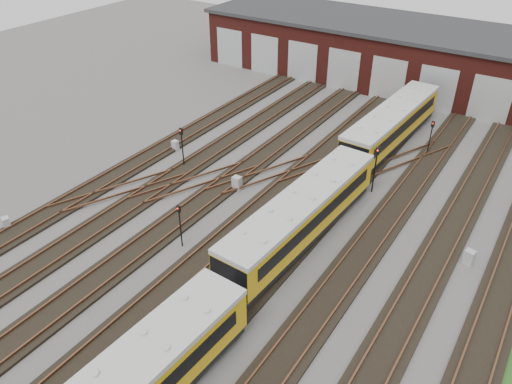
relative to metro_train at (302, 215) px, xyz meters
The scene contains 13 objects.
ground 8.86m from the metro_train, 103.36° to the right, with size 120.00×120.00×0.00m, color #464441.
track_network 8.32m from the metro_train, 105.47° to the right, with size 30.40×70.00×0.33m.
maintenance_shed 31.65m from the metro_train, 93.64° to the left, with size 51.00×12.50×6.35m.
metro_train is the anchor object (origin of this frame).
signal_mast_0 12.96m from the metro_train, 165.74° to the left, with size 0.29×0.27×3.41m.
signal_mast_1 7.66m from the metro_train, 141.55° to the right, with size 0.23×0.22×3.10m.
signal_mast_2 16.53m from the metro_train, 78.35° to the left, with size 0.25×0.23×2.98m.
signal_mast_3 8.13m from the metro_train, 77.89° to the left, with size 0.31×0.30×3.71m.
relay_cabinet_0 19.66m from the metro_train, 150.09° to the right, with size 0.54×0.45×0.90m, color #A8AAAD.
relay_cabinet_1 15.86m from the metro_train, 161.67° to the left, with size 0.53×0.44×0.88m, color #A8AAAD.
relay_cabinet_2 7.59m from the metro_train, 158.65° to the left, with size 0.64×0.53×1.07m, color #A8AAAD.
relay_cabinet_3 4.46m from the metro_train, 97.85° to the left, with size 0.56×0.47×0.93m, color #A8AAAD.
relay_cabinet_4 10.44m from the metro_train, 19.81° to the left, with size 0.58×0.49×0.97m, color #A8AAAD.
Camera 1 is at (13.65, -14.66, 20.25)m, focal length 35.00 mm.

